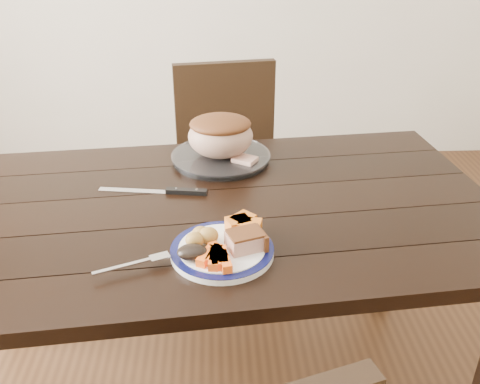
{
  "coord_description": "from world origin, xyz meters",
  "views": [
    {
      "loc": [
        0.02,
        -1.29,
        1.48
      ],
      "look_at": [
        0.08,
        -0.02,
        0.8
      ],
      "focal_mm": 40.0,
      "sensor_mm": 36.0,
      "label": 1
    }
  ],
  "objects_px": {
    "serving_platter": "(221,158)",
    "fork": "(138,263)",
    "dining_table": "(212,233)",
    "roast_joint": "(221,137)",
    "carving_knife": "(173,191)",
    "pork_slice": "(245,241)",
    "dinner_plate": "(222,251)",
    "chair_far": "(230,165)"
  },
  "relations": [
    {
      "from": "dining_table",
      "to": "pork_slice",
      "type": "distance_m",
      "value": 0.29
    },
    {
      "from": "fork",
      "to": "pork_slice",
      "type": "bearing_deg",
      "value": -10.95
    },
    {
      "from": "dinner_plate",
      "to": "carving_knife",
      "type": "relative_size",
      "value": 0.77
    },
    {
      "from": "dining_table",
      "to": "dinner_plate",
      "type": "bearing_deg",
      "value": -83.54
    },
    {
      "from": "fork",
      "to": "carving_knife",
      "type": "relative_size",
      "value": 0.54
    },
    {
      "from": "serving_platter",
      "to": "pork_slice",
      "type": "xyz_separation_m",
      "value": [
        0.05,
        -0.54,
        0.03
      ]
    },
    {
      "from": "serving_platter",
      "to": "carving_knife",
      "type": "distance_m",
      "value": 0.26
    },
    {
      "from": "dining_table",
      "to": "pork_slice",
      "type": "height_order",
      "value": "pork_slice"
    },
    {
      "from": "pork_slice",
      "to": "chair_far",
      "type": "bearing_deg",
      "value": 90.4
    },
    {
      "from": "dining_table",
      "to": "roast_joint",
      "type": "height_order",
      "value": "roast_joint"
    },
    {
      "from": "dining_table",
      "to": "chair_far",
      "type": "relative_size",
      "value": 1.81
    },
    {
      "from": "fork",
      "to": "carving_knife",
      "type": "xyz_separation_m",
      "value": [
        0.06,
        0.37,
        -0.01
      ]
    },
    {
      "from": "pork_slice",
      "to": "roast_joint",
      "type": "relative_size",
      "value": 0.4
    },
    {
      "from": "dinner_plate",
      "to": "pork_slice",
      "type": "xyz_separation_m",
      "value": [
        0.05,
        -0.0,
        0.03
      ]
    },
    {
      "from": "fork",
      "to": "roast_joint",
      "type": "distance_m",
      "value": 0.62
    },
    {
      "from": "serving_platter",
      "to": "fork",
      "type": "height_order",
      "value": "fork"
    },
    {
      "from": "chair_far",
      "to": "fork",
      "type": "relative_size",
      "value": 5.44
    },
    {
      "from": "dinner_plate",
      "to": "pork_slice",
      "type": "bearing_deg",
      "value": -4.76
    },
    {
      "from": "roast_joint",
      "to": "serving_platter",
      "type": "bearing_deg",
      "value": 0.0
    },
    {
      "from": "pork_slice",
      "to": "fork",
      "type": "height_order",
      "value": "pork_slice"
    },
    {
      "from": "serving_platter",
      "to": "fork",
      "type": "distance_m",
      "value": 0.62
    },
    {
      "from": "pork_slice",
      "to": "carving_knife",
      "type": "bearing_deg",
      "value": 120.94
    },
    {
      "from": "serving_platter",
      "to": "roast_joint",
      "type": "xyz_separation_m",
      "value": [
        0.0,
        0.0,
        0.08
      ]
    },
    {
      "from": "chair_far",
      "to": "carving_knife",
      "type": "xyz_separation_m",
      "value": [
        -0.18,
        -0.66,
        0.23
      ]
    },
    {
      "from": "dining_table",
      "to": "fork",
      "type": "xyz_separation_m",
      "value": [
        -0.17,
        -0.29,
        0.11
      ]
    },
    {
      "from": "serving_platter",
      "to": "pork_slice",
      "type": "relative_size",
      "value": 3.78
    },
    {
      "from": "dinner_plate",
      "to": "serving_platter",
      "type": "relative_size",
      "value": 0.79
    },
    {
      "from": "dining_table",
      "to": "carving_knife",
      "type": "xyz_separation_m",
      "value": [
        -0.11,
        0.08,
        0.1
      ]
    },
    {
      "from": "dinner_plate",
      "to": "dining_table",
      "type": "bearing_deg",
      "value": 96.46
    },
    {
      "from": "dinner_plate",
      "to": "serving_platter",
      "type": "height_order",
      "value": "serving_platter"
    },
    {
      "from": "dining_table",
      "to": "chair_far",
      "type": "bearing_deg",
      "value": 84.19
    },
    {
      "from": "dining_table",
      "to": "fork",
      "type": "relative_size",
      "value": 9.82
    },
    {
      "from": "pork_slice",
      "to": "fork",
      "type": "xyz_separation_m",
      "value": [
        -0.25,
        -0.05,
        -0.02
      ]
    },
    {
      "from": "chair_far",
      "to": "carving_knife",
      "type": "distance_m",
      "value": 0.72
    },
    {
      "from": "dining_table",
      "to": "serving_platter",
      "type": "xyz_separation_m",
      "value": [
        0.03,
        0.29,
        0.1
      ]
    },
    {
      "from": "carving_knife",
      "to": "serving_platter",
      "type": "bearing_deg",
      "value": 65.29
    },
    {
      "from": "roast_joint",
      "to": "pork_slice",
      "type": "bearing_deg",
      "value": -84.8
    },
    {
      "from": "roast_joint",
      "to": "carving_knife",
      "type": "height_order",
      "value": "roast_joint"
    },
    {
      "from": "dining_table",
      "to": "fork",
      "type": "distance_m",
      "value": 0.35
    },
    {
      "from": "chair_far",
      "to": "fork",
      "type": "height_order",
      "value": "chair_far"
    },
    {
      "from": "dining_table",
      "to": "pork_slice",
      "type": "relative_size",
      "value": 20.3
    },
    {
      "from": "dinner_plate",
      "to": "carving_knife",
      "type": "xyz_separation_m",
      "value": [
        -0.14,
        0.31,
        -0.0
      ]
    }
  ]
}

